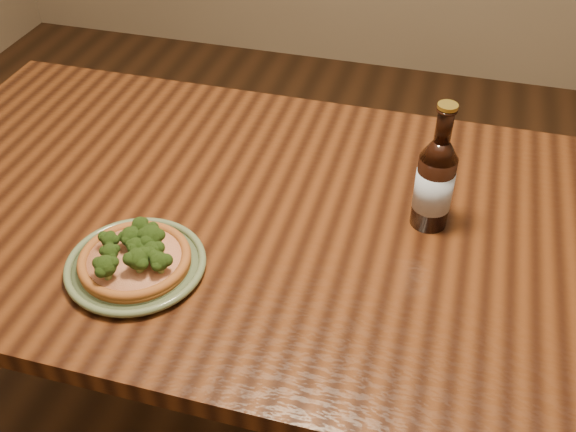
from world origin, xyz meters
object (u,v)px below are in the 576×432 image
(plate, at_px, (136,265))
(pizza, at_px, (135,257))
(beer_bottle, at_px, (435,182))
(table, at_px, (263,246))

(plate, bearing_deg, pizza, -16.96)
(beer_bottle, bearing_deg, plate, -168.07)
(pizza, bearing_deg, beer_bottle, 29.21)
(table, bearing_deg, beer_bottle, 9.53)
(table, height_order, beer_bottle, beer_bottle)
(pizza, bearing_deg, table, 52.81)
(table, distance_m, pizza, 0.30)
(pizza, relative_size, beer_bottle, 0.76)
(plate, distance_m, beer_bottle, 0.57)
(table, bearing_deg, pizza, -127.19)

